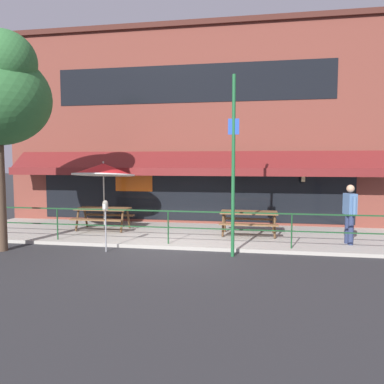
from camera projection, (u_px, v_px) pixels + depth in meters
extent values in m
plane|color=#2D2D30|center=(166.00, 249.00, 10.51)|extent=(120.00, 120.00, 0.00)
cube|color=#ADA89E|center=(180.00, 234.00, 12.47)|extent=(15.00, 4.00, 0.10)
cube|color=brown|center=(192.00, 128.00, 14.37)|extent=(15.00, 0.50, 7.47)
cube|color=black|center=(190.00, 84.00, 13.98)|extent=(10.50, 0.02, 1.40)
cube|color=#46211B|center=(191.00, 25.00, 14.00)|extent=(15.00, 0.62, 0.20)
cube|color=black|center=(190.00, 191.00, 14.31)|extent=(12.00, 0.02, 2.30)
cube|color=orange|center=(134.00, 182.00, 14.65)|extent=(1.50, 0.02, 0.70)
cube|color=maroon|center=(188.00, 161.00, 13.69)|extent=(13.80, 0.92, 0.70)
cube|color=maroon|center=(185.00, 172.00, 13.22)|extent=(13.80, 0.08, 0.28)
cube|color=black|center=(303.00, 174.00, 13.44)|extent=(0.04, 0.28, 0.04)
cube|color=black|center=(303.00, 179.00, 13.31)|extent=(0.18, 0.18, 0.28)
cube|color=beige|center=(303.00, 179.00, 13.31)|extent=(0.13, 0.19, 0.20)
cylinder|color=#194723|center=(57.00, 224.00, 11.34)|extent=(0.04, 0.04, 0.95)
cylinder|color=#194723|center=(168.00, 227.00, 10.75)|extent=(0.04, 0.04, 0.95)
cylinder|color=#194723|center=(292.00, 231.00, 10.17)|extent=(0.04, 0.04, 0.95)
cube|color=#194723|center=(168.00, 211.00, 10.71)|extent=(13.80, 0.04, 0.04)
cube|color=#194723|center=(168.00, 227.00, 10.75)|extent=(13.80, 0.03, 0.03)
cube|color=brown|center=(103.00, 209.00, 12.91)|extent=(1.80, 0.80, 0.05)
cube|color=brown|center=(96.00, 220.00, 12.37)|extent=(1.80, 0.26, 0.04)
cube|color=brown|center=(110.00, 215.00, 13.50)|extent=(1.80, 0.26, 0.04)
cylinder|color=brown|center=(122.00, 221.00, 12.49)|extent=(0.07, 0.30, 0.73)
cylinder|color=brown|center=(128.00, 219.00, 13.12)|extent=(0.07, 0.30, 0.73)
cylinder|color=brown|center=(77.00, 220.00, 12.76)|extent=(0.07, 0.30, 0.73)
cylinder|color=brown|center=(86.00, 217.00, 13.39)|extent=(0.07, 0.30, 0.73)
cube|color=brown|center=(249.00, 212.00, 11.98)|extent=(1.80, 0.80, 0.05)
cube|color=brown|center=(248.00, 225.00, 11.43)|extent=(1.80, 0.26, 0.04)
cube|color=brown|center=(249.00, 219.00, 12.57)|extent=(1.80, 0.26, 0.04)
cylinder|color=brown|center=(275.00, 226.00, 11.56)|extent=(0.07, 0.30, 0.73)
cylinder|color=brown|center=(274.00, 223.00, 12.19)|extent=(0.07, 0.30, 0.73)
cylinder|color=brown|center=(223.00, 225.00, 11.83)|extent=(0.07, 0.30, 0.73)
cylinder|color=brown|center=(225.00, 222.00, 12.45)|extent=(0.07, 0.30, 0.73)
cylinder|color=#B7B2A8|center=(104.00, 197.00, 12.97)|extent=(0.04, 0.04, 2.30)
cone|color=red|center=(103.00, 169.00, 12.90)|extent=(2.10, 2.13, 0.57)
cylinder|color=white|center=(103.00, 175.00, 12.91)|extent=(2.14, 2.14, 0.21)
sphere|color=#B7B2A8|center=(103.00, 162.00, 12.88)|extent=(0.07, 0.07, 0.07)
cylinder|color=navy|center=(347.00, 229.00, 10.81)|extent=(0.15, 0.15, 0.86)
cylinder|color=navy|center=(351.00, 230.00, 10.62)|extent=(0.15, 0.15, 0.86)
cube|color=#4C709E|center=(350.00, 204.00, 10.65)|extent=(0.33, 0.45, 0.60)
cylinder|color=#4C709E|center=(346.00, 204.00, 10.92)|extent=(0.10, 0.10, 0.54)
cylinder|color=#4C709E|center=(355.00, 206.00, 10.40)|extent=(0.10, 0.10, 0.54)
sphere|color=tan|center=(350.00, 189.00, 10.62)|extent=(0.22, 0.22, 0.22)
cylinder|color=gray|center=(106.00, 231.00, 10.20)|extent=(0.04, 0.04, 1.15)
cylinder|color=gray|center=(105.00, 206.00, 10.14)|extent=(0.15, 0.15, 0.20)
sphere|color=gray|center=(105.00, 203.00, 10.14)|extent=(0.14, 0.14, 0.14)
cube|color=silver|center=(104.00, 206.00, 10.06)|extent=(0.08, 0.01, 0.13)
cylinder|color=#1E6033|center=(233.00, 167.00, 9.55)|extent=(0.09, 0.09, 4.65)
cube|color=blue|center=(234.00, 127.00, 9.45)|extent=(0.28, 0.02, 0.40)
cylinder|color=brown|center=(0.00, 193.00, 10.24)|extent=(0.28, 0.28, 3.20)
ellipsoid|color=#337038|center=(2.00, 62.00, 9.60)|extent=(1.76, 1.61, 1.61)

